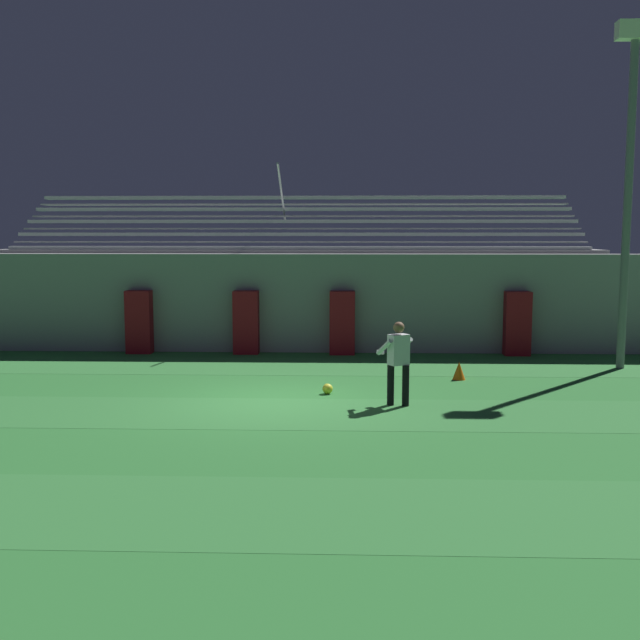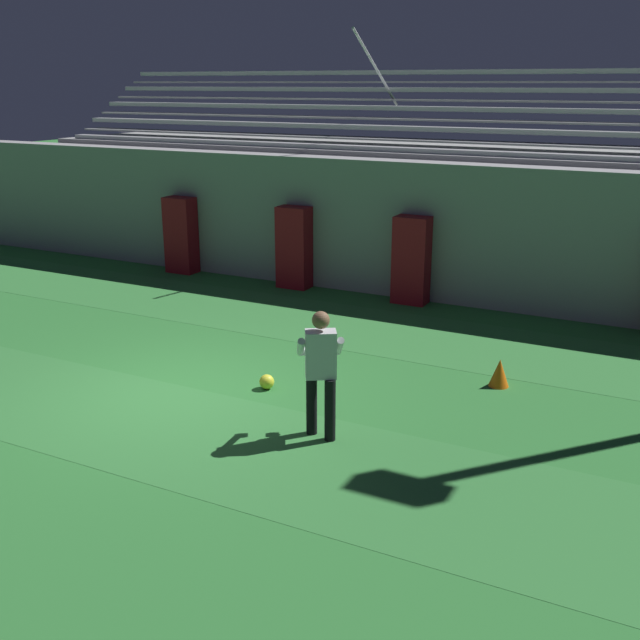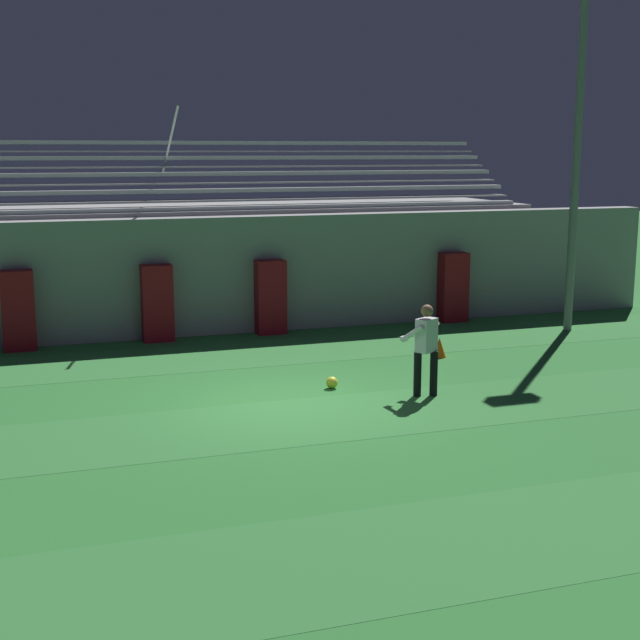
{
  "view_description": "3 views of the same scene",
  "coord_description": "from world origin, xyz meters",
  "px_view_note": "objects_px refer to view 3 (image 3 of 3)",
  "views": [
    {
      "loc": [
        1.45,
        -14.84,
        3.4
      ],
      "look_at": [
        0.93,
        0.28,
        1.63
      ],
      "focal_mm": 42.0,
      "sensor_mm": 36.0,
      "label": 1
    },
    {
      "loc": [
        6.41,
        -8.01,
        4.31
      ],
      "look_at": [
        2.07,
        0.48,
        1.28
      ],
      "focal_mm": 42.0,
      "sensor_mm": 36.0,
      "label": 2
    },
    {
      "loc": [
        -4.26,
        -14.37,
        4.35
      ],
      "look_at": [
        0.68,
        0.24,
        1.4
      ],
      "focal_mm": 50.0,
      "sensor_mm": 36.0,
      "label": 3
    }
  ],
  "objects_px": {
    "floodlight_pole": "(579,109)",
    "goalkeeper": "(425,344)",
    "padding_pillar_gate_right": "(271,297)",
    "traffic_cone": "(439,348)",
    "padding_pillar_far_left": "(18,311)",
    "padding_pillar_far_right": "(453,287)",
    "padding_pillar_gate_left": "(157,303)",
    "soccer_ball": "(332,383)"
  },
  "relations": [
    {
      "from": "soccer_ball",
      "to": "traffic_cone",
      "type": "xyz_separation_m",
      "value": [
        3.02,
        1.66,
        0.1
      ]
    },
    {
      "from": "padding_pillar_gate_left",
      "to": "padding_pillar_far_right",
      "type": "relative_size",
      "value": 1.0
    },
    {
      "from": "padding_pillar_gate_right",
      "to": "padding_pillar_far_right",
      "type": "distance_m",
      "value": 4.86
    },
    {
      "from": "padding_pillar_gate_left",
      "to": "soccer_ball",
      "type": "bearing_deg",
      "value": -65.15
    },
    {
      "from": "traffic_cone",
      "to": "goalkeeper",
      "type": "bearing_deg",
      "value": -121.0
    },
    {
      "from": "padding_pillar_far_right",
      "to": "traffic_cone",
      "type": "height_order",
      "value": "padding_pillar_far_right"
    },
    {
      "from": "padding_pillar_gate_right",
      "to": "traffic_cone",
      "type": "distance_m",
      "value": 4.55
    },
    {
      "from": "padding_pillar_far_left",
      "to": "soccer_ball",
      "type": "height_order",
      "value": "padding_pillar_far_left"
    },
    {
      "from": "padding_pillar_far_left",
      "to": "padding_pillar_far_right",
      "type": "bearing_deg",
      "value": 0.0
    },
    {
      "from": "padding_pillar_gate_left",
      "to": "traffic_cone",
      "type": "distance_m",
      "value": 6.54
    },
    {
      "from": "soccer_ball",
      "to": "traffic_cone",
      "type": "distance_m",
      "value": 3.45
    },
    {
      "from": "floodlight_pole",
      "to": "padding_pillar_far_left",
      "type": "bearing_deg",
      "value": 171.36
    },
    {
      "from": "padding_pillar_gate_left",
      "to": "goalkeeper",
      "type": "distance_m",
      "value": 7.33
    },
    {
      "from": "goalkeeper",
      "to": "traffic_cone",
      "type": "relative_size",
      "value": 3.98
    },
    {
      "from": "floodlight_pole",
      "to": "padding_pillar_gate_left",
      "type": "bearing_deg",
      "value": 168.73
    },
    {
      "from": "goalkeeper",
      "to": "traffic_cone",
      "type": "height_order",
      "value": "goalkeeper"
    },
    {
      "from": "goalkeeper",
      "to": "soccer_ball",
      "type": "bearing_deg",
      "value": 144.17
    },
    {
      "from": "padding_pillar_gate_right",
      "to": "soccer_ball",
      "type": "relative_size",
      "value": 8.08
    },
    {
      "from": "padding_pillar_gate_left",
      "to": "padding_pillar_gate_right",
      "type": "height_order",
      "value": "same"
    },
    {
      "from": "padding_pillar_gate_left",
      "to": "floodlight_pole",
      "type": "height_order",
      "value": "floodlight_pole"
    },
    {
      "from": "traffic_cone",
      "to": "floodlight_pole",
      "type": "bearing_deg",
      "value": 20.83
    },
    {
      "from": "padding_pillar_far_left",
      "to": "padding_pillar_gate_right",
      "type": "bearing_deg",
      "value": 0.0
    },
    {
      "from": "padding_pillar_gate_left",
      "to": "goalkeeper",
      "type": "bearing_deg",
      "value": -58.48
    },
    {
      "from": "padding_pillar_far_left",
      "to": "padding_pillar_far_right",
      "type": "distance_m",
      "value": 10.61
    },
    {
      "from": "floodlight_pole",
      "to": "traffic_cone",
      "type": "distance_m",
      "value": 6.85
    },
    {
      "from": "padding_pillar_far_left",
      "to": "padding_pillar_gate_left",
      "type": "bearing_deg",
      "value": 0.0
    },
    {
      "from": "padding_pillar_gate_right",
      "to": "goalkeeper",
      "type": "relative_size",
      "value": 1.06
    },
    {
      "from": "padding_pillar_far_right",
      "to": "floodlight_pole",
      "type": "height_order",
      "value": "floodlight_pole"
    },
    {
      "from": "padding_pillar_far_right",
      "to": "floodlight_pole",
      "type": "relative_size",
      "value": 0.21
    },
    {
      "from": "goalkeeper",
      "to": "padding_pillar_gate_right",
      "type": "bearing_deg",
      "value": 100.23
    },
    {
      "from": "padding_pillar_gate_left",
      "to": "soccer_ball",
      "type": "relative_size",
      "value": 8.08
    },
    {
      "from": "padding_pillar_gate_left",
      "to": "padding_pillar_gate_right",
      "type": "distance_m",
      "value": 2.7
    },
    {
      "from": "soccer_ball",
      "to": "padding_pillar_gate_left",
      "type": "bearing_deg",
      "value": 114.85
    },
    {
      "from": "padding_pillar_far_right",
      "to": "floodlight_pole",
      "type": "distance_m",
      "value": 5.28
    },
    {
      "from": "goalkeeper",
      "to": "padding_pillar_far_right",
      "type": "bearing_deg",
      "value": 59.11
    },
    {
      "from": "padding_pillar_gate_right",
      "to": "padding_pillar_far_left",
      "type": "distance_m",
      "value": 5.74
    },
    {
      "from": "goalkeeper",
      "to": "soccer_ball",
      "type": "height_order",
      "value": "goalkeeper"
    },
    {
      "from": "padding_pillar_far_left",
      "to": "soccer_ball",
      "type": "bearing_deg",
      "value": -43.76
    },
    {
      "from": "floodlight_pole",
      "to": "goalkeeper",
      "type": "distance_m",
      "value": 8.5
    },
    {
      "from": "padding_pillar_gate_left",
      "to": "soccer_ball",
      "type": "height_order",
      "value": "padding_pillar_gate_left"
    },
    {
      "from": "padding_pillar_gate_left",
      "to": "padding_pillar_far_right",
      "type": "distance_m",
      "value": 7.57
    },
    {
      "from": "padding_pillar_gate_right",
      "to": "traffic_cone",
      "type": "xyz_separation_m",
      "value": [
        2.74,
        -3.57,
        -0.68
      ]
    }
  ]
}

